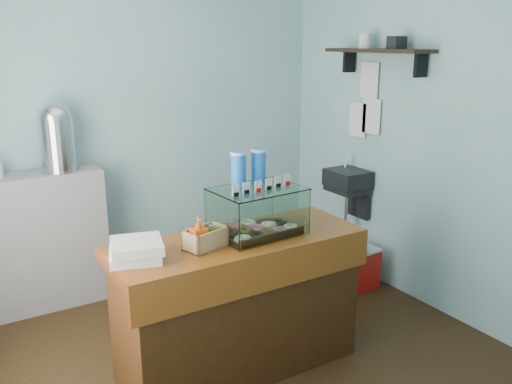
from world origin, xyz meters
TOP-DOWN VIEW (x-y plane):
  - ground at (0.00, 0.00)m, footprint 3.50×3.50m
  - room_shell at (0.03, 0.01)m, footprint 3.54×3.04m
  - counter at (0.00, -0.25)m, footprint 1.60×0.60m
  - back_shelf at (-0.90, 1.32)m, footprint 1.00×0.32m
  - display_case at (0.15, -0.21)m, footprint 0.57×0.43m
  - condiment_crate at (-0.25, -0.29)m, footprint 0.28×0.21m
  - pastry_boxes at (-0.65, -0.24)m, footprint 0.35×0.36m
  - coffee_urn at (-0.70, 1.31)m, footprint 0.29×0.29m
  - red_cooler at (1.43, 0.26)m, footprint 0.43×0.34m

SIDE VIEW (x-z plane):
  - ground at x=0.00m, z-range 0.00..0.00m
  - red_cooler at x=1.43m, z-range 0.00..0.36m
  - counter at x=0.00m, z-range 0.01..0.91m
  - back_shelf at x=-0.90m, z-range 0.00..1.10m
  - pastry_boxes at x=-0.65m, z-range 0.90..1.01m
  - condiment_crate at x=-0.25m, z-range 0.87..1.07m
  - display_case at x=0.15m, z-range 0.81..1.33m
  - coffee_urn at x=-0.70m, z-range 1.11..1.65m
  - room_shell at x=0.03m, z-range 0.30..3.12m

